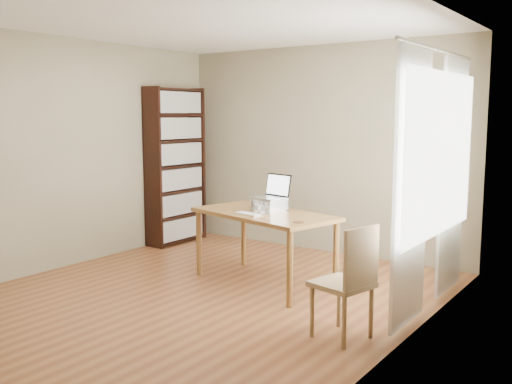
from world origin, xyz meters
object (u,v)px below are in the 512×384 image
Objects in this scene: bookshelf at (176,166)px; cat at (273,206)px; laptop at (272,192)px; chair at (350,278)px; desk at (264,221)px; keyboard at (248,214)px.

cat is at bearing -21.21° from bookshelf.
chair is at bearing -22.09° from laptop.
bookshelf reaches higher than cat.
desk is 4.20× the size of laptop.
laptop reaches higher than chair.
laptop is (-0.00, 0.14, 0.28)m from desk.
chair is at bearing -30.07° from cat.
laptop is at bearing 157.90° from chair.
keyboard is (-0.04, -0.36, -0.18)m from laptop.
desk is (2.09, -0.94, -0.39)m from bookshelf.
bookshelf is at bearing 172.54° from laptop.
laptop is 0.84× the size of cat.
desk is at bearing 161.98° from chair.
desk is 0.24m from keyboard.
cat is at bearing 158.09° from chair.
keyboard is 0.32× the size of chair.
cat is (2.13, -0.82, -0.24)m from bookshelf.
laptop is at bearing 103.33° from desk.
chair is at bearing -15.52° from keyboard.
cat is at bearing 84.93° from keyboard.
chair is (1.38, -0.84, -0.17)m from desk.
desk is at bearing 86.80° from keyboard.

